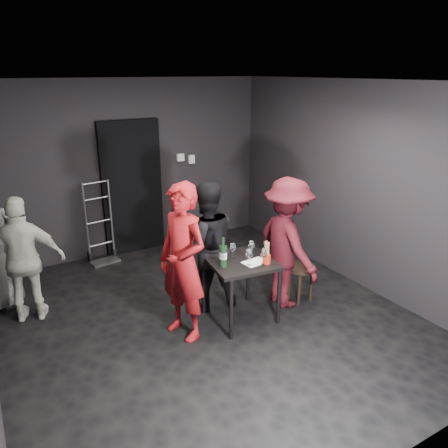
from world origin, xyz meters
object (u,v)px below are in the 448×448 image
hand_truck (102,247)px  tasting_table (241,268)px  stool (301,273)px  bystander_cream (25,260)px  breadstick_cup (267,253)px  woman_black (206,242)px  server_red (182,250)px  man_maroon (288,238)px  wine_bottle (223,256)px

hand_truck → tasting_table: hand_truck is taller
stool → bystander_cream: bearing=157.3°
hand_truck → breadstick_cup: (1.16, -2.69, 0.65)m
woman_black → hand_truck: bearing=-59.2°
woman_black → server_red: bearing=50.4°
stool → bystander_cream: size_ratio=0.31×
server_red → bystander_cream: (-1.43, 1.21, -0.26)m
man_maroon → bystander_cream: (-2.81, 1.23, -0.13)m
man_maroon → bystander_cream: size_ratio=1.17×
bystander_cream → wine_bottle: 2.28m
stool → server_red: (-1.60, 0.06, 0.63)m
breadstick_cup → tasting_table: bearing=133.7°
breadstick_cup → woman_black: bearing=120.9°
tasting_table → man_maroon: bearing=1.4°
server_red → wine_bottle: (0.45, -0.08, -0.13)m
server_red → woman_black: size_ratio=1.19×
tasting_table → stool: tasting_table is taller
stool → breadstick_cup: bearing=-164.2°
man_maroon → bystander_cream: man_maroon is taller
stool → man_maroon: man_maroon is taller
server_red → tasting_table: bearing=68.9°
tasting_table → man_maroon: (0.68, 0.02, 0.23)m
hand_truck → woman_black: bearing=-78.4°
tasting_table → man_maroon: 0.71m
wine_bottle → stool: bearing=1.0°
tasting_table → wine_bottle: 0.35m
tasting_table → server_red: 0.80m
woman_black → bystander_cream: bearing=-11.7°
tasting_table → bystander_cream: bystander_cream is taller
woman_black → wine_bottle: (-0.06, -0.50, 0.03)m
server_red → man_maroon: 1.39m
server_red → wine_bottle: size_ratio=5.91×
hand_truck → wine_bottle: hand_truck is taller
tasting_table → wine_bottle: wine_bottle is taller
server_red → woman_black: 0.68m
stool → bystander_cream: (-3.03, 1.27, 0.37)m
hand_truck → woman_black: (0.75, -2.01, 0.62)m
tasting_table → server_red: server_red is taller
tasting_table → woman_black: (-0.20, 0.46, 0.20)m
hand_truck → bystander_cream: size_ratio=0.83×
woman_black → breadstick_cup: 0.79m
server_red → woman_black: bearing=111.9°
woman_black → bystander_cream: (-1.93, 0.78, -0.10)m
hand_truck → stool: 3.11m
man_maroon → breadstick_cup: size_ratio=6.24×
bystander_cream → wine_bottle: size_ratio=4.41×
server_red → man_maroon: (1.39, -0.02, -0.13)m
tasting_table → breadstick_cup: breadstick_cup is taller
hand_truck → man_maroon: (1.63, -2.46, 0.66)m
bystander_cream → breadstick_cup: bearing=164.9°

